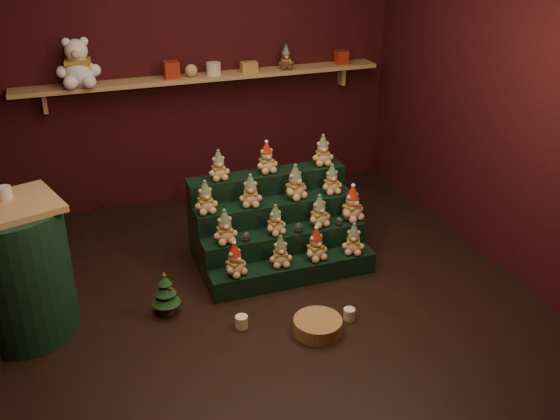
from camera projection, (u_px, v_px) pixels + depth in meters
name	position (u px, v px, depth m)	size (l,w,h in m)	color
ground	(268.00, 289.00, 5.05)	(4.00, 4.00, 0.00)	black
back_wall	(200.00, 63.00, 6.17)	(4.00, 0.10, 2.80)	black
front_wall	(418.00, 262.00, 2.71)	(4.00, 0.10, 2.80)	black
right_wall	(505.00, 97.00, 5.07)	(0.10, 4.00, 2.80)	black
back_shelf	(205.00, 78.00, 6.07)	(3.60, 0.26, 0.24)	tan
riser_tier_front	(293.00, 272.00, 5.12)	(1.40, 0.22, 0.18)	black
riser_tier_midfront	(284.00, 250.00, 5.27)	(1.40, 0.22, 0.36)	black
riser_tier_midback	(275.00, 229.00, 5.41)	(1.40, 0.22, 0.54)	black
riser_tier_back	(267.00, 209.00, 5.56)	(1.40, 0.22, 0.72)	black
teddy_0	(235.00, 259.00, 4.86)	(0.19, 0.17, 0.27)	tan
teddy_1	(281.00, 251.00, 4.99)	(0.19, 0.17, 0.26)	tan
teddy_2	(316.00, 244.00, 5.07)	(0.20, 0.18, 0.28)	tan
teddy_3	(354.00, 239.00, 5.17)	(0.19, 0.17, 0.26)	tan
teddy_4	(225.00, 227.00, 4.96)	(0.20, 0.18, 0.28)	tan
teddy_5	(275.00, 220.00, 5.10)	(0.18, 0.16, 0.25)	tan
teddy_6	(319.00, 211.00, 5.23)	(0.19, 0.17, 0.27)	tan
teddy_7	(352.00, 203.00, 5.32)	(0.22, 0.20, 0.31)	tan
teddy_8	(205.00, 197.00, 5.04)	(0.19, 0.17, 0.27)	tan
teddy_9	(251.00, 191.00, 5.16)	(0.19, 0.17, 0.27)	tan
teddy_10	(295.00, 182.00, 5.29)	(0.21, 0.19, 0.30)	tan
teddy_11	(332.00, 179.00, 5.39)	(0.18, 0.16, 0.26)	tan
teddy_12	(219.00, 165.00, 5.21)	(0.18, 0.16, 0.25)	tan
teddy_13	(267.00, 158.00, 5.35)	(0.19, 0.17, 0.27)	tan
teddy_14	(323.00, 150.00, 5.51)	(0.19, 0.17, 0.27)	tan
snow_globe_a	(246.00, 237.00, 5.01)	(0.06, 0.06, 0.08)	black
snow_globe_b	(299.00, 227.00, 5.15)	(0.07, 0.07, 0.09)	black
snow_globe_c	(339.00, 221.00, 5.26)	(0.06, 0.06, 0.08)	black
side_table	(19.00, 271.00, 4.34)	(0.80, 0.73, 1.02)	tan
table_ornament	(4.00, 193.00, 4.18)	(0.10, 0.10, 0.08)	beige
mini_christmas_tree	(166.00, 293.00, 4.68)	(0.22, 0.22, 0.37)	#463019
mug_left	(242.00, 322.00, 4.57)	(0.09, 0.09, 0.09)	#F5E9B5
mug_right	(349.00, 314.00, 4.67)	(0.09, 0.09, 0.09)	#F5E9B5
wicker_basket	(318.00, 326.00, 4.52)	(0.35, 0.35, 0.11)	#A07640
white_bear	(77.00, 56.00, 5.56)	(0.39, 0.35, 0.55)	white
brown_bear	(286.00, 58.00, 6.24)	(0.16, 0.15, 0.23)	#4D2919
gift_tin_red_a	(171.00, 70.00, 5.91)	(0.14, 0.14, 0.16)	#AE301A
gift_tin_cream	(214.00, 69.00, 6.04)	(0.14, 0.14, 0.12)	beige
gift_tin_red_b	(341.00, 57.00, 6.45)	(0.12, 0.12, 0.14)	#AE301A
shelf_plush_ball	(191.00, 71.00, 5.97)	(0.12, 0.12, 0.12)	tan
scarf_gift_box	(249.00, 67.00, 6.15)	(0.16, 0.10, 0.10)	orange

